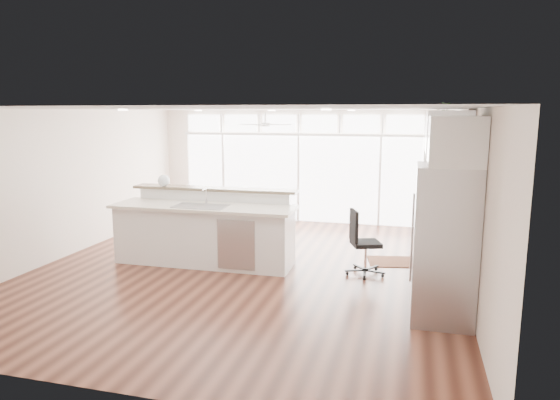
# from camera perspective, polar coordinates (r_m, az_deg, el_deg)

# --- Properties ---
(floor) EXTENTS (7.00, 8.00, 0.02)m
(floor) POSITION_cam_1_polar(r_m,az_deg,el_deg) (8.67, -3.76, -7.85)
(floor) COLOR #421E14
(floor) RESTS_ON ground
(ceiling) EXTENTS (7.00, 8.00, 0.02)m
(ceiling) POSITION_cam_1_polar(r_m,az_deg,el_deg) (8.26, -3.98, 10.36)
(ceiling) COLOR white
(ceiling) RESTS_ON wall_back
(wall_back) EXTENTS (7.00, 0.04, 2.70)m
(wall_back) POSITION_cam_1_polar(r_m,az_deg,el_deg) (12.18, 2.23, 3.88)
(wall_back) COLOR white
(wall_back) RESTS_ON floor
(wall_front) EXTENTS (7.00, 0.04, 2.70)m
(wall_front) POSITION_cam_1_polar(r_m,az_deg,el_deg) (4.84, -19.43, -6.11)
(wall_front) COLOR white
(wall_front) RESTS_ON floor
(wall_left) EXTENTS (0.04, 8.00, 2.70)m
(wall_left) POSITION_cam_1_polar(r_m,az_deg,el_deg) (10.04, -23.13, 1.78)
(wall_left) COLOR white
(wall_left) RESTS_ON floor
(wall_right) EXTENTS (0.04, 8.00, 2.70)m
(wall_right) POSITION_cam_1_polar(r_m,az_deg,el_deg) (7.96, 20.72, -0.01)
(wall_right) COLOR white
(wall_right) RESTS_ON floor
(glass_wall) EXTENTS (5.80, 0.06, 2.08)m
(glass_wall) POSITION_cam_1_polar(r_m,az_deg,el_deg) (12.16, 2.16, 2.45)
(glass_wall) COLOR white
(glass_wall) RESTS_ON wall_back
(transom_row) EXTENTS (5.90, 0.06, 0.40)m
(transom_row) POSITION_cam_1_polar(r_m,az_deg,el_deg) (12.06, 2.20, 8.72)
(transom_row) COLOR white
(transom_row) RESTS_ON wall_back
(desk_window) EXTENTS (0.04, 0.85, 0.85)m
(desk_window) POSITION_cam_1_polar(r_m,az_deg,el_deg) (8.22, 20.33, 1.72)
(desk_window) COLOR silver
(desk_window) RESTS_ON wall_right
(ceiling_fan) EXTENTS (1.16, 1.16, 0.32)m
(ceiling_fan) POSITION_cam_1_polar(r_m,az_deg,el_deg) (11.08, -1.68, 9.13)
(ceiling_fan) COLOR white
(ceiling_fan) RESTS_ON ceiling
(recessed_lights) EXTENTS (3.40, 3.00, 0.02)m
(recessed_lights) POSITION_cam_1_polar(r_m,az_deg,el_deg) (8.45, -3.53, 10.22)
(recessed_lights) COLOR silver
(recessed_lights) RESTS_ON ceiling
(oven_cabinet) EXTENTS (0.64, 1.20, 2.50)m
(oven_cabinet) POSITION_cam_1_polar(r_m,az_deg,el_deg) (9.73, 17.75, 1.27)
(oven_cabinet) COLOR white
(oven_cabinet) RESTS_ON floor
(desk_nook) EXTENTS (0.72, 1.30, 0.76)m
(desk_nook) POSITION_cam_1_polar(r_m,az_deg,el_deg) (8.43, 17.61, -6.06)
(desk_nook) COLOR white
(desk_nook) RESTS_ON floor
(upper_cabinets) EXTENTS (0.64, 1.30, 0.64)m
(upper_cabinets) POSITION_cam_1_polar(r_m,az_deg,el_deg) (8.13, 18.63, 7.40)
(upper_cabinets) COLOR white
(upper_cabinets) RESTS_ON wall_right
(refrigerator) EXTENTS (0.76, 0.90, 2.00)m
(refrigerator) POSITION_cam_1_polar(r_m,az_deg,el_deg) (6.68, 18.30, -4.77)
(refrigerator) COLOR #A6A7AB
(refrigerator) RESTS_ON floor
(fridge_cabinet) EXTENTS (0.64, 0.90, 0.60)m
(fridge_cabinet) POSITION_cam_1_polar(r_m,az_deg,el_deg) (6.49, 19.46, 6.39)
(fridge_cabinet) COLOR white
(fridge_cabinet) RESTS_ON wall_right
(framed_photos) EXTENTS (0.06, 0.22, 0.80)m
(framed_photos) POSITION_cam_1_polar(r_m,az_deg,el_deg) (8.86, 19.92, 1.31)
(framed_photos) COLOR black
(framed_photos) RESTS_ON wall_right
(kitchen_island) EXTENTS (3.26, 1.26, 1.29)m
(kitchen_island) POSITION_cam_1_polar(r_m,az_deg,el_deg) (8.86, -8.67, -3.18)
(kitchen_island) COLOR white
(kitchen_island) RESTS_ON floor
(rug) EXTENTS (1.06, 0.86, 0.01)m
(rug) POSITION_cam_1_polar(r_m,az_deg,el_deg) (9.23, 13.06, -6.88)
(rug) COLOR #3E1E13
(rug) RESTS_ON floor
(office_chair) EXTENTS (0.71, 0.69, 1.08)m
(office_chair) POSITION_cam_1_polar(r_m,az_deg,el_deg) (8.30, 9.79, -4.85)
(office_chair) COLOR black
(office_chair) RESTS_ON floor
(fishbowl) EXTENTS (0.25, 0.25, 0.22)m
(fishbowl) POSITION_cam_1_polar(r_m,az_deg,el_deg) (9.48, -13.15, 2.17)
(fishbowl) COLOR white
(fishbowl) RESTS_ON kitchen_island
(monitor) EXTENTS (0.10, 0.47, 0.39)m
(monitor) POSITION_cam_1_polar(r_m,az_deg,el_deg) (8.29, 17.27, -2.22)
(monitor) COLOR black
(monitor) RESTS_ON desk_nook
(keyboard) EXTENTS (0.14, 0.36, 0.02)m
(keyboard) POSITION_cam_1_polar(r_m,az_deg,el_deg) (8.33, 16.03, -3.42)
(keyboard) COLOR silver
(keyboard) RESTS_ON desk_nook
(potted_plant) EXTENTS (0.34, 0.36, 0.25)m
(potted_plant) POSITION_cam_1_polar(r_m,az_deg,el_deg) (9.63, 18.19, 9.38)
(potted_plant) COLOR #2C5323
(potted_plant) RESTS_ON oven_cabinet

